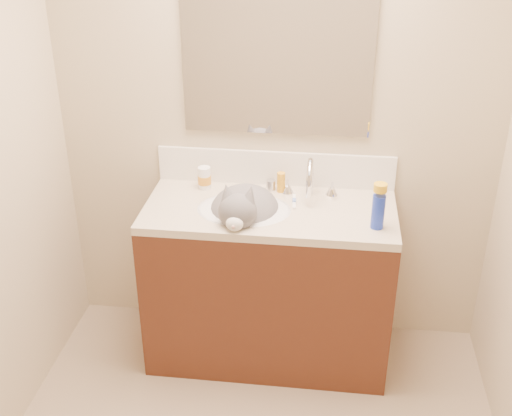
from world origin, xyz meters
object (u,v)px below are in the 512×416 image
(basin, at_px, (244,222))
(amber_bottle, at_px, (281,182))
(pill_bottle, at_px, (204,178))
(vanity_cabinet, at_px, (269,286))
(spray_can, at_px, (378,212))
(faucet, at_px, (310,181))
(cat, at_px, (244,212))
(silver_jar, at_px, (271,185))

(basin, distance_m, amber_bottle, 0.29)
(pill_bottle, bearing_deg, basin, -41.91)
(pill_bottle, bearing_deg, vanity_cabinet, -26.71)
(spray_can, bearing_deg, pill_bottle, 159.90)
(faucet, distance_m, spray_can, 0.42)
(pill_bottle, bearing_deg, faucet, -4.18)
(faucet, height_order, cat, faucet)
(faucet, relative_size, pill_bottle, 2.46)
(faucet, relative_size, silver_jar, 5.23)
(faucet, distance_m, silver_jar, 0.21)
(silver_jar, bearing_deg, faucet, -16.99)
(pill_bottle, relative_size, silver_jar, 2.13)
(spray_can, bearing_deg, amber_bottle, 145.39)
(basin, height_order, spray_can, spray_can)
(vanity_cabinet, height_order, silver_jar, silver_jar)
(amber_bottle, distance_m, spray_can, 0.56)
(amber_bottle, bearing_deg, faucet, -18.00)
(basin, bearing_deg, spray_can, -9.55)
(basin, distance_m, faucet, 0.38)
(cat, bearing_deg, basin, 94.05)
(spray_can, bearing_deg, vanity_cabinet, 164.93)
(basin, height_order, faucet, faucet)
(faucet, relative_size, amber_bottle, 2.76)
(amber_bottle, bearing_deg, spray_can, -34.61)
(basin, distance_m, cat, 0.06)
(basin, bearing_deg, pill_bottle, 138.09)
(cat, bearing_deg, vanity_cabinet, 19.11)
(silver_jar, distance_m, amber_bottle, 0.06)
(cat, bearing_deg, amber_bottle, 56.99)
(basin, xyz_separation_m, spray_can, (0.62, -0.10, 0.15))
(faucet, xyz_separation_m, pill_bottle, (-0.53, 0.04, -0.03))
(cat, height_order, amber_bottle, cat)
(faucet, distance_m, pill_bottle, 0.53)
(basin, xyz_separation_m, cat, (0.00, -0.01, 0.06))
(basin, relative_size, cat, 0.94)
(amber_bottle, bearing_deg, cat, -125.50)
(silver_jar, bearing_deg, basin, -114.81)
(faucet, bearing_deg, pill_bottle, 175.82)
(silver_jar, relative_size, spray_can, 0.34)
(basin, height_order, cat, cat)
(vanity_cabinet, relative_size, silver_jar, 22.40)
(vanity_cabinet, bearing_deg, faucet, 37.29)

